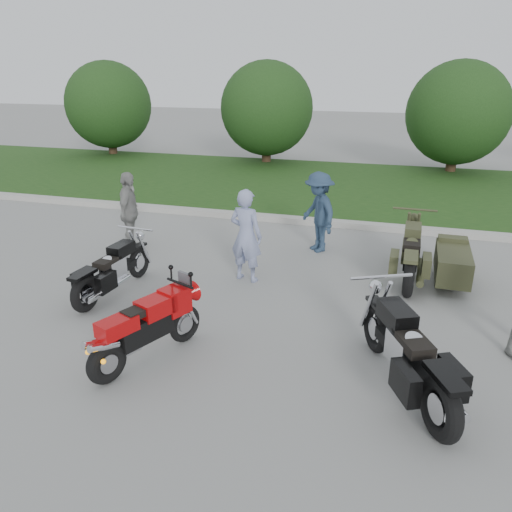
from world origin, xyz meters
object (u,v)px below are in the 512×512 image
(cruiser_left, at_px, (111,273))
(cruiser_right, at_px, (409,358))
(person_back, at_px, (130,212))
(cruiser_sidecar, at_px, (435,260))
(sportbike_red, at_px, (145,327))
(person_denim, at_px, (318,212))
(person_stripe, at_px, (246,236))

(cruiser_left, height_order, cruiser_right, cruiser_right)
(cruiser_left, distance_m, person_back, 2.31)
(cruiser_right, bearing_deg, cruiser_sidecar, 57.37)
(cruiser_left, relative_size, cruiser_right, 0.92)
(sportbike_red, bearing_deg, person_back, 145.00)
(person_back, bearing_deg, cruiser_sidecar, -104.73)
(cruiser_left, bearing_deg, person_back, 115.76)
(cruiser_left, xyz_separation_m, person_denim, (3.03, 3.24, 0.43))
(cruiser_sidecar, distance_m, person_back, 6.20)
(cruiser_sidecar, xyz_separation_m, person_denim, (-2.35, 1.11, 0.41))
(sportbike_red, relative_size, person_back, 1.04)
(person_denim, bearing_deg, cruiser_left, -81.98)
(sportbike_red, height_order, person_denim, person_denim)
(cruiser_right, bearing_deg, cruiser_left, 137.75)
(cruiser_left, bearing_deg, person_stripe, 37.46)
(sportbike_red, bearing_deg, cruiser_right, 27.59)
(cruiser_left, height_order, person_back, person_back)
(cruiser_left, bearing_deg, cruiser_sidecar, 26.68)
(person_stripe, height_order, person_denim, person_stripe)
(cruiser_right, bearing_deg, person_back, 122.29)
(cruiser_right, height_order, person_back, person_back)
(sportbike_red, distance_m, person_denim, 5.19)
(cruiser_right, height_order, person_denim, person_denim)
(cruiser_right, height_order, cruiser_sidecar, cruiser_right)
(sportbike_red, xyz_separation_m, cruiser_left, (-1.59, 1.73, -0.10))
(person_back, bearing_deg, person_stripe, -121.01)
(cruiser_sidecar, height_order, person_stripe, person_stripe)
(cruiser_left, bearing_deg, sportbike_red, -42.34)
(cruiser_left, distance_m, person_stripe, 2.46)
(sportbike_red, distance_m, cruiser_left, 2.35)
(cruiser_right, distance_m, person_back, 6.79)
(cruiser_sidecar, relative_size, person_stripe, 1.41)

